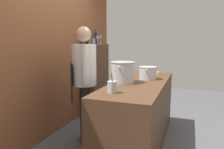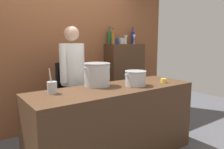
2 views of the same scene
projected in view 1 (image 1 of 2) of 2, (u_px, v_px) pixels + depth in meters
The scene contains 17 objects.
ground_plane at pixel (138, 143), 3.13m from camera, with size 8.00×8.00×0.00m, color #4C4C51.
brick_back_panel at pixel (52, 39), 3.38m from camera, with size 4.40×0.10×3.00m, color brown.
prep_counter at pixel (139, 113), 3.06m from camera, with size 2.09×0.70×0.90m, color #472D1C.
bar_cabinet at pixel (95, 78), 4.47m from camera, with size 0.76×0.32×1.40m, color #472D1C.
chef at pixel (84, 77), 3.06m from camera, with size 0.47×0.41×1.66m.
stockpot_large at pixel (123, 72), 2.93m from camera, with size 0.39×0.33×0.29m.
stockpot_small at pixel (148, 73), 3.22m from camera, with size 0.33×0.27×0.19m.
utensil_crock at pixel (112, 87), 2.36m from camera, with size 0.10×0.10×0.28m.
butter_jar at pixel (157, 73), 3.60m from camera, with size 0.08×0.08×0.05m, color yellow.
wine_bottle_green at pixel (84, 38), 4.10m from camera, with size 0.08×0.08×0.32m.
wine_bottle_cobalt at pixel (96, 38), 4.63m from camera, with size 0.06×0.06×0.33m.
wine_bottle_amber at pixel (89, 39), 4.05m from camera, with size 0.06×0.06×0.28m.
wine_glass_short at pixel (100, 38), 4.50m from camera, with size 0.07×0.07×0.18m.
wine_glass_wide at pixel (97, 39), 4.27m from camera, with size 0.08×0.08×0.16m.
spice_tin_navy at pixel (89, 42), 4.15m from camera, with size 0.08×0.08×0.10m, color navy.
spice_tin_silver at pixel (93, 41), 4.26m from camera, with size 0.08×0.08×0.12m, color #B2B2B7.
spice_tin_cream at pixel (92, 41), 4.38m from camera, with size 0.09×0.09×0.12m, color beige.
Camera 1 is at (-2.89, -0.66, 1.46)m, focal length 34.72 mm.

